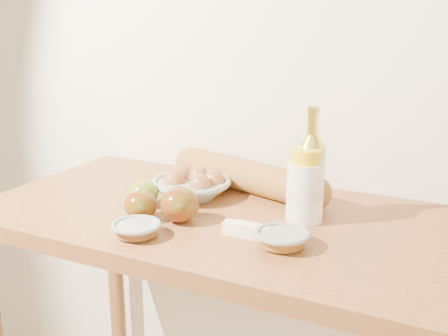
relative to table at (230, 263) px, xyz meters
The scene contains 12 objects.
back_wall 0.62m from the table, 90.00° to the left, with size 3.50×0.02×2.60m, color #EFE6D0.
table is the anchor object (origin of this frame).
bourbon_bottle 0.29m from the table, 23.00° to the left, with size 0.07×0.07×0.26m.
cream_bottle 0.26m from the table, 14.57° to the left, with size 0.09×0.09×0.17m.
egg_bowl 0.22m from the table, 153.35° to the left, with size 0.21×0.21×0.07m.
baguette 0.24m from the table, 102.08° to the left, with size 0.51×0.21×0.08m.
apple_yellowgreen 0.27m from the table, 168.15° to the right, with size 0.09×0.09×0.07m.
apple_redgreen_front 0.26m from the table, 143.51° to the right, with size 0.10×0.10×0.07m.
apple_redgreen_right 0.20m from the table, 130.95° to the right, with size 0.11×0.11×0.08m.
sugar_bowl 0.27m from the table, 119.65° to the right, with size 0.14×0.14×0.03m.
syrup_bowl 0.25m from the table, 33.48° to the right, with size 0.14×0.14×0.03m.
butter_stick 0.19m from the table, 49.00° to the right, with size 0.10×0.03×0.03m.
Camera 1 is at (0.55, 0.08, 1.36)m, focal length 45.00 mm.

